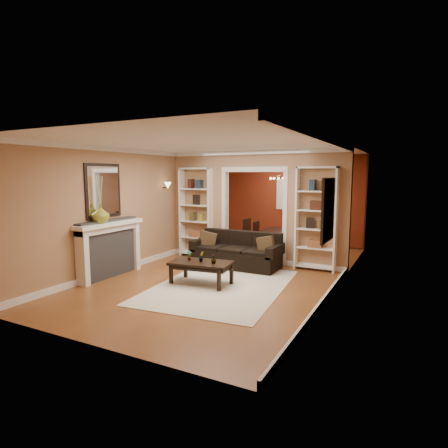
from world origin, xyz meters
The scene contains 30 objects.
floor centered at (0.00, 0.00, 0.00)m, with size 8.00×8.00×0.00m, color brown.
ceiling centered at (0.00, 0.00, 2.70)m, with size 8.00×8.00×0.00m, color white.
wall_back centered at (0.00, 4.00, 1.35)m, with size 8.00×8.00×0.00m, color #A37856.
wall_front centered at (0.00, -4.00, 1.35)m, with size 8.00×8.00×0.00m, color #A37856.
wall_left centered at (-2.25, 0.00, 1.35)m, with size 8.00×8.00×0.00m, color #A37856.
wall_right centered at (2.25, 0.00, 1.35)m, with size 8.00×8.00×0.00m, color #A37856.
partition_wall centered at (0.00, 1.20, 1.35)m, with size 4.50×0.15×2.70m, color #A37856.
red_back_panel centered at (0.00, 3.97, 1.32)m, with size 4.44×0.04×2.64m, color maroon.
dining_window centered at (0.00, 3.93, 1.55)m, with size 0.78×0.03×0.98m, color #8CA5CC.
area_rug centered at (0.26, -1.07, 0.01)m, with size 2.33×3.26×0.01m, color beige.
sofa centered at (-0.13, 0.45, 0.40)m, with size 2.07×0.89×0.81m, color black.
pillow_left centered at (-0.86, 0.43, 0.58)m, with size 0.37×0.11×0.37m, color brown.
pillow_right centered at (0.61, 0.43, 0.58)m, with size 0.38×0.11×0.38m, color brown.
coffee_table centered at (-0.15, -1.10, 0.22)m, with size 1.18×0.64×0.45m, color black.
plant_left centered at (-0.42, -1.10, 0.54)m, with size 0.10×0.07×0.19m, color #336626.
plant_center centered at (-0.15, -1.10, 0.55)m, with size 0.11×0.09×0.20m, color #336626.
plant_right centered at (0.13, -1.10, 0.54)m, with size 0.10×0.10×0.18m, color #336626.
bookshelf_left centered at (-1.55, 1.03, 1.15)m, with size 0.90×0.30×2.30m, color white.
bookshelf_right centered at (1.55, 1.03, 1.15)m, with size 0.90×0.30×2.30m, color white.
fireplace centered at (-2.09, -1.50, 0.58)m, with size 0.32×1.70×1.16m, color white.
vase centered at (-2.09, -1.74, 1.34)m, with size 0.35×0.35×0.36m, color olive.
mirror centered at (-2.23, -1.50, 1.80)m, with size 0.03×0.95×1.10m, color silver.
wall_sconce centered at (-2.15, 0.55, 1.83)m, with size 0.18×0.18×0.22m, color #FFE0A5.
framed_art centered at (2.21, -1.00, 1.55)m, with size 0.04×0.85×1.05m, color black.
dining_table centered at (0.10, 2.66, 0.28)m, with size 0.90×1.61×0.57m, color black.
dining_chair_nw centered at (-0.45, 2.36, 0.47)m, with size 0.46×0.46×0.93m, color black.
dining_chair_ne centered at (0.65, 2.36, 0.47)m, with size 0.47×0.47×0.95m, color black.
dining_chair_sw centered at (-0.45, 2.96, 0.39)m, with size 0.39×0.39×0.78m, color black.
dining_chair_se centered at (0.65, 2.96, 0.39)m, with size 0.38×0.38×0.77m, color black.
chandelier centered at (0.00, 2.70, 2.02)m, with size 0.50×0.50×0.30m, color #39291A.
Camera 1 is at (3.50, -7.20, 2.12)m, focal length 30.00 mm.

